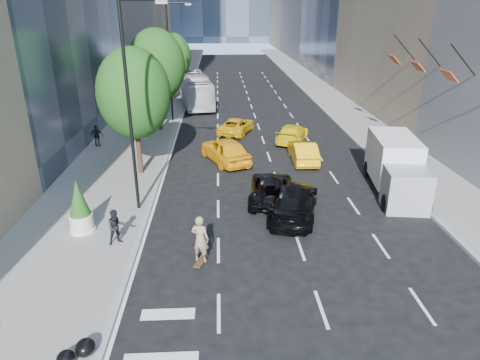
{
  "coord_description": "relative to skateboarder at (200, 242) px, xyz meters",
  "views": [
    {
      "loc": [
        -2.36,
        -15.69,
        9.57
      ],
      "look_at": [
        -1.39,
        3.91,
        1.6
      ],
      "focal_mm": 32.0,
      "sensor_mm": 36.0,
      "label": 1
    }
  ],
  "objects": [
    {
      "name": "tree_near",
      "position": [
        -4.0,
        9.99,
        3.98
      ],
      "size": [
        4.2,
        4.2,
        7.46
      ],
      "color": "black",
      "rests_on": "sidewalk_left"
    },
    {
      "name": "pedestrian_a",
      "position": [
        -3.6,
        1.52,
        -0.05
      ],
      "size": [
        0.95,
        0.88,
        1.57
      ],
      "primitive_type": "imported",
      "rotation": [
        0.0,
        0.0,
        0.48
      ],
      "color": "black",
      "rests_on": "sidewalk_left"
    },
    {
      "name": "taxi_a",
      "position": [
        1.2,
        12.1,
        -0.16
      ],
      "size": [
        3.68,
        5.24,
        1.66
      ],
      "primitive_type": "imported",
      "rotation": [
        0.0,
        0.0,
        3.54
      ],
      "color": "#FFAD0D",
      "rests_on": "ground"
    },
    {
      "name": "sidewalk_left",
      "position": [
        -5.8,
        30.99,
        -0.91
      ],
      "size": [
        6.0,
        120.0,
        0.15
      ],
      "primitive_type": "cube",
      "color": "slate",
      "rests_on": "ground"
    },
    {
      "name": "tree_mid",
      "position": [
        -4.0,
        19.99,
        4.33
      ],
      "size": [
        4.5,
        4.5,
        7.99
      ],
      "color": "black",
      "rests_on": "sidewalk_left"
    },
    {
      "name": "tree_far",
      "position": [
        -4.0,
        32.99,
        3.63
      ],
      "size": [
        3.9,
        3.9,
        6.92
      ],
      "color": "black",
      "rests_on": "sidewalk_left"
    },
    {
      "name": "ground",
      "position": [
        3.2,
        0.99,
        -0.99
      ],
      "size": [
        160.0,
        160.0,
        0.0
      ],
      "primitive_type": "plane",
      "color": "black",
      "rests_on": "ground"
    },
    {
      "name": "facade_flags",
      "position": [
        13.84,
        10.99,
        5.2
      ],
      "size": [
        1.85,
        13.3,
        2.05
      ],
      "color": "black",
      "rests_on": "ground"
    },
    {
      "name": "lamp_near",
      "position": [
        -3.12,
        4.99,
        4.82
      ],
      "size": [
        2.13,
        0.22,
        10.0
      ],
      "color": "black",
      "rests_on": "sidewalk_left"
    },
    {
      "name": "box_truck",
      "position": [
        10.44,
        6.75,
        0.5
      ],
      "size": [
        3.03,
        6.38,
        2.93
      ],
      "rotation": [
        0.0,
        0.0,
        -0.14
      ],
      "color": "white",
      "rests_on": "ground"
    },
    {
      "name": "taxi_d",
      "position": [
        6.37,
        16.49,
        -0.33
      ],
      "size": [
        3.37,
        4.87,
        1.31
      ],
      "primitive_type": "imported",
      "rotation": [
        0.0,
        0.0,
        2.76
      ],
      "color": "yellow",
      "rests_on": "ground"
    },
    {
      "name": "sidewalk_right",
      "position": [
        13.2,
        30.99,
        -0.91
      ],
      "size": [
        4.0,
        120.0,
        0.15
      ],
      "primitive_type": "cube",
      "color": "slate",
      "rests_on": "ground"
    },
    {
      "name": "taxi_c",
      "position": [
        2.23,
        18.99,
        -0.36
      ],
      "size": [
        3.51,
        4.99,
        1.26
      ],
      "primitive_type": "imported",
      "rotation": [
        0.0,
        0.0,
        2.8
      ],
      "color": "#E3AF0B",
      "rests_on": "ground"
    },
    {
      "name": "skateboarder",
      "position": [
        0.0,
        0.0,
        0.0
      ],
      "size": [
        0.84,
        0.68,
        1.98
      ],
      "primitive_type": "imported",
      "rotation": [
        0.0,
        0.0,
        2.81
      ],
      "color": "#8B7457",
      "rests_on": "ground"
    },
    {
      "name": "black_sedan_lincoln",
      "position": [
        3.51,
        5.99,
        -0.33
      ],
      "size": [
        2.82,
        4.99,
        1.32
      ],
      "primitive_type": "imported",
      "rotation": [
        0.0,
        0.0,
        3.0
      ],
      "color": "black",
      "rests_on": "ground"
    },
    {
      "name": "traffic_signal",
      "position": [
        -3.2,
        40.99,
        3.25
      ],
      "size": [
        2.48,
        0.53,
        5.2
      ],
      "color": "black",
      "rests_on": "sidewalk_left"
    },
    {
      "name": "black_sedan_mercedes",
      "position": [
        4.4,
        4.03,
        -0.22
      ],
      "size": [
        3.44,
        5.67,
        1.54
      ],
      "primitive_type": "imported",
      "rotation": [
        0.0,
        0.0,
        2.88
      ],
      "color": "black",
      "rests_on": "ground"
    },
    {
      "name": "taxi_b",
      "position": [
        6.33,
        11.94,
        -0.29
      ],
      "size": [
        1.55,
        4.29,
        1.41
      ],
      "primitive_type": "imported",
      "rotation": [
        0.0,
        0.0,
        3.13
      ],
      "color": "#FFB50D",
      "rests_on": "ground"
    },
    {
      "name": "city_bus",
      "position": [
        -1.6,
        30.4,
        0.56
      ],
      "size": [
        4.26,
        11.4,
        3.1
      ],
      "primitive_type": "imported",
      "rotation": [
        0.0,
        0.0,
        0.15
      ],
      "color": "silver",
      "rests_on": "ground"
    },
    {
      "name": "lamp_far",
      "position": [
        -3.12,
        22.99,
        4.82
      ],
      "size": [
        2.13,
        0.22,
        10.0
      ],
      "color": "black",
      "rests_on": "sidewalk_left"
    },
    {
      "name": "garbage_bags",
      "position": [
        -3.36,
        -4.98,
        -0.61
      ],
      "size": [
        1.0,
        0.96,
        0.49
      ],
      "color": "black",
      "rests_on": "sidewalk_left"
    },
    {
      "name": "planter_shrub",
      "position": [
        -5.43,
        2.72,
        0.33
      ],
      "size": [
        1.03,
        1.03,
        2.46
      ],
      "color": "beige",
      "rests_on": "sidewalk_left"
    },
    {
      "name": "pedestrian_b",
      "position": [
        -8.0,
        15.53,
        -0.05
      ],
      "size": [
        0.94,
        0.41,
        1.58
      ],
      "primitive_type": "imported",
      "rotation": [
        0.0,
        0.0,
        3.11
      ],
      "color": "black",
      "rests_on": "sidewalk_left"
    }
  ]
}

